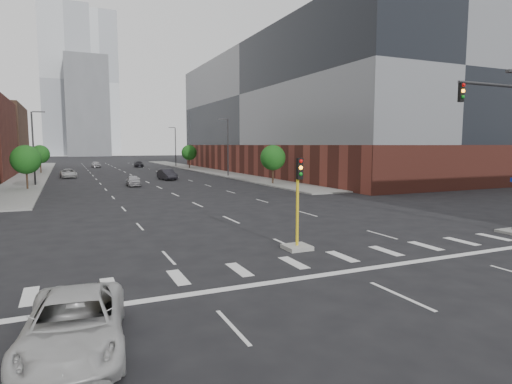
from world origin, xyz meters
TOP-DOWN VIEW (x-y plane):
  - ground at (0.00, 0.00)m, footprint 400.00×400.00m
  - sidewalk_left_far at (-15.00, 74.00)m, footprint 5.00×92.00m
  - sidewalk_right_far at (15.00, 74.00)m, footprint 5.00×92.00m
  - building_right_main at (29.50, 60.00)m, footprint 24.00×70.00m
  - tower_left at (-8.00, 220.00)m, footprint 22.00×22.00m
  - tower_right at (10.00, 260.00)m, footprint 20.00×20.00m
  - tower_mid at (0.00, 200.00)m, footprint 18.00×18.00m
  - median_traffic_signal at (0.00, 8.97)m, footprint 1.20×1.20m
  - mast_arm_signal at (12.61, 7.50)m, footprint 5.12×0.90m
  - streetlight_right_a at (13.41, 55.00)m, footprint 1.60×0.22m
  - streetlight_right_b at (13.41, 90.00)m, footprint 1.60×0.22m
  - streetlight_left at (-13.41, 50.00)m, footprint 1.60×0.22m
  - tree_left_near at (-14.00, 45.00)m, footprint 3.20×3.20m
  - tree_left_far at (-14.00, 75.00)m, footprint 3.20×3.20m
  - tree_right_near at (14.00, 40.00)m, footprint 3.20×3.20m
  - tree_right_far at (14.00, 80.00)m, footprint 3.20×3.20m
  - car_near_left at (-2.54, 44.97)m, footprint 1.69×3.94m
  - car_mid_right at (3.29, 52.73)m, footprint 2.18×4.84m
  - car_far_left at (-9.68, 62.68)m, footprint 2.53×4.97m
  - car_deep_right at (5.14, 90.61)m, footprint 2.25×4.77m
  - car_distant at (-3.85, 92.82)m, footprint 1.90×4.22m
  - parked_minivan at (-10.00, 2.20)m, footprint 2.85×5.24m

SIDE VIEW (x-z plane):
  - ground at x=0.00m, z-range 0.00..0.00m
  - sidewalk_left_far at x=-15.00m, z-range 0.00..0.15m
  - sidewalk_right_far at x=15.00m, z-range 0.00..0.15m
  - car_near_left at x=-2.54m, z-range 0.00..1.33m
  - car_deep_right at x=5.14m, z-range 0.00..1.34m
  - car_far_left at x=-9.68m, z-range 0.00..1.35m
  - parked_minivan at x=-10.00m, z-range 0.00..1.39m
  - car_distant at x=-3.85m, z-range 0.00..1.41m
  - car_mid_right at x=3.29m, z-range 0.00..1.54m
  - median_traffic_signal at x=0.00m, z-range -1.23..3.17m
  - tree_left_near at x=-14.00m, z-range 0.97..5.82m
  - tree_left_far at x=-14.00m, z-range 0.97..5.82m
  - tree_right_near at x=14.00m, z-range 0.97..5.82m
  - tree_right_far at x=14.00m, z-range 0.97..5.82m
  - streetlight_right_a at x=13.41m, z-range 0.47..9.55m
  - streetlight_right_b at x=13.41m, z-range 0.47..9.55m
  - streetlight_left at x=-13.41m, z-range 0.47..9.55m
  - mast_arm_signal at x=12.61m, z-range 1.11..10.18m
  - building_right_main at x=29.50m, z-range 0.00..22.00m
  - tower_mid at x=0.00m, z-range 0.00..44.00m
  - tower_left at x=-8.00m, z-range 0.00..70.00m
  - tower_right at x=10.00m, z-range 0.00..80.00m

